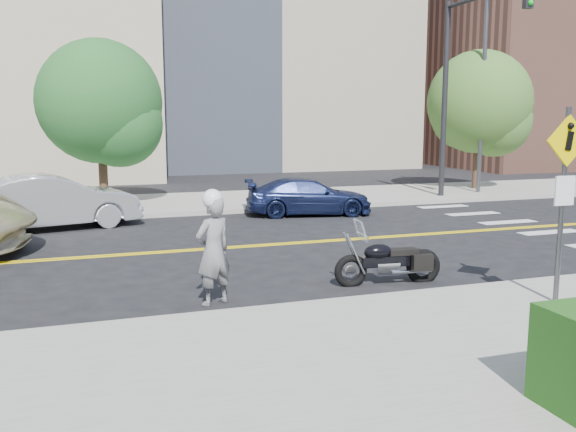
{
  "coord_description": "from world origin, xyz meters",
  "views": [
    {
      "loc": [
        -2.68,
        -13.65,
        2.96
      ],
      "look_at": [
        0.87,
        -3.13,
        1.2
      ],
      "focal_mm": 38.0,
      "sensor_mm": 36.0,
      "label": 1
    }
  ],
  "objects_px": {
    "pedestrian_sign": "(564,187)",
    "parked_car_blue": "(309,197)",
    "parked_car_silver": "(53,202)",
    "motorcycle": "(389,251)",
    "motorcyclist": "(213,248)"
  },
  "relations": [
    {
      "from": "pedestrian_sign",
      "to": "parked_car_blue",
      "type": "distance_m",
      "value": 10.52
    },
    {
      "from": "parked_car_silver",
      "to": "motorcycle",
      "type": "bearing_deg",
      "value": -155.97
    },
    {
      "from": "motorcyclist",
      "to": "motorcycle",
      "type": "bearing_deg",
      "value": 159.39
    },
    {
      "from": "parked_car_silver",
      "to": "pedestrian_sign",
      "type": "bearing_deg",
      "value": -156.09
    },
    {
      "from": "pedestrian_sign",
      "to": "motorcycle",
      "type": "distance_m",
      "value": 3.16
    },
    {
      "from": "motorcycle",
      "to": "parked_car_silver",
      "type": "distance_m",
      "value": 10.0
    },
    {
      "from": "motorcycle",
      "to": "parked_car_silver",
      "type": "xyz_separation_m",
      "value": [
        -6.01,
        7.99,
        0.15
      ]
    },
    {
      "from": "pedestrian_sign",
      "to": "motorcyclist",
      "type": "distance_m",
      "value": 5.48
    },
    {
      "from": "motorcycle",
      "to": "parked_car_blue",
      "type": "bearing_deg",
      "value": 84.48
    },
    {
      "from": "motorcyclist",
      "to": "parked_car_silver",
      "type": "bearing_deg",
      "value": -96.17
    },
    {
      "from": "motorcyclist",
      "to": "parked_car_silver",
      "type": "height_order",
      "value": "motorcyclist"
    },
    {
      "from": "pedestrian_sign",
      "to": "motorcycle",
      "type": "bearing_deg",
      "value": 126.45
    },
    {
      "from": "pedestrian_sign",
      "to": "parked_car_blue",
      "type": "height_order",
      "value": "pedestrian_sign"
    },
    {
      "from": "motorcyclist",
      "to": "parked_car_silver",
      "type": "relative_size",
      "value": 0.41
    },
    {
      "from": "parked_car_silver",
      "to": "parked_car_blue",
      "type": "relative_size",
      "value": 1.15
    }
  ]
}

